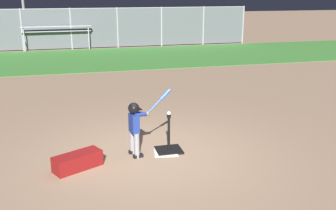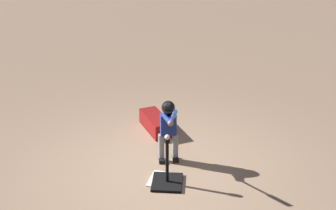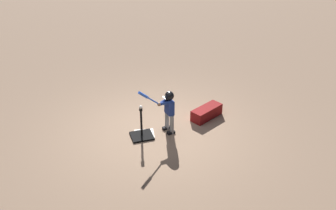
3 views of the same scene
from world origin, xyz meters
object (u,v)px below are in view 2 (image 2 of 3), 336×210
at_px(baseball, 167,137).
at_px(equipment_bag, 155,123).
at_px(batting_tee, 167,178).
at_px(batter_child, 169,125).

bearing_deg(baseball, equipment_bag, -168.43).
height_order(batting_tee, baseball, baseball).
xyz_separation_m(batting_tee, batter_child, (-0.63, -0.03, 0.57)).
bearing_deg(baseball, batter_child, -177.30).
relative_size(batting_tee, batter_child, 0.60).
relative_size(batting_tee, equipment_bag, 0.87).
bearing_deg(batter_child, equipment_bag, -163.51).
height_order(baseball, equipment_bag, baseball).
distance_m(batter_child, baseball, 0.64).
distance_m(batter_child, equipment_bag, 1.25).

